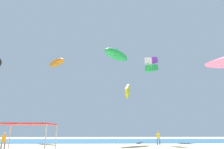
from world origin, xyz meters
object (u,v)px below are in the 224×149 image
Objects in this scene: kite_inflatable_orange at (57,63)px; kite_parafoil_yellow at (128,91)px; person_near_tent at (4,140)px; canopy_tent at (27,125)px; kite_inflatable_green at (116,55)px; kite_box_purple at (153,64)px; person_leftmost at (158,137)px; kite_box_white at (149,65)px.

kite_inflatable_orange is 14.71m from kite_parafoil_yellow.
kite_inflatable_orange is (0.39, 18.16, 13.57)m from person_near_tent.
canopy_tent is 1.91× the size of person_near_tent.
kite_box_purple reaches higher than kite_inflatable_green.
person_near_tent is 31.71m from kite_box_purple.
kite_inflatable_green is at bearing -153.07° from kite_inflatable_orange.
person_leftmost is 0.59× the size of kite_box_purple.
kite_parafoil_yellow is at bearing -160.13° from person_near_tent.
kite_inflatable_green reaches higher than person_near_tent.
canopy_tent is 1.74× the size of person_leftmost.
person_leftmost is (12.09, 16.22, -1.03)m from canopy_tent.
person_near_tent is at bearing 142.57° from kite_box_white.
person_leftmost is (16.83, 8.10, 0.10)m from person_near_tent.
kite_parafoil_yellow is 7.83m from kite_inflatable_green.
kite_box_purple is (5.65, 1.59, 5.99)m from kite_parafoil_yellow.
kite_parafoil_yellow is at bearing 116.06° from person_leftmost.
kite_inflatable_green reaches higher than person_leftmost.
kite_inflatable_orange is at bearing -70.44° from kite_inflatable_green.
kite_inflatable_orange is 12.11m from kite_inflatable_green.
kite_parafoil_yellow reaches higher than person_leftmost.
kite_box_white is at bearing 58.68° from canopy_tent.
kite_parafoil_yellow is at bearing 70.79° from canopy_tent.
kite_parafoil_yellow is at bearing -165.01° from kite_inflatable_green.
person_near_tent is 23.30m from kite_box_white.
canopy_tent is 29.29m from kite_parafoil_yellow.
kite_box_purple is (2.92, 12.20, 14.15)m from person_leftmost.
kite_parafoil_yellow is (14.10, 18.71, 8.26)m from person_near_tent.
person_leftmost is 0.30× the size of kite_parafoil_yellow.
person_leftmost is 11.72m from kite_box_white.
canopy_tent is 9.47m from person_near_tent.
canopy_tent is 0.64× the size of kite_inflatable_orange.
kite_inflatable_green reaches higher than kite_parafoil_yellow.
kite_inflatable_green is 10.45m from kite_box_purple.
canopy_tent is at bearing 23.58° from kite_inflatable_green.
kite_box_white is at bearing 118.63° from kite_box_purple.
kite_parafoil_yellow is 1.02× the size of kite_inflatable_green.
kite_box_purple reaches higher than person_near_tent.
kite_inflatable_green is at bearing 72.46° from canopy_tent.
kite_box_white is at bearing 102.89° from person_leftmost.
kite_inflatable_orange reaches higher than canopy_tent.
kite_inflatable_green is (11.26, -4.45, 0.20)m from kite_inflatable_orange.
canopy_tent is 1.03× the size of kite_box_purple.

